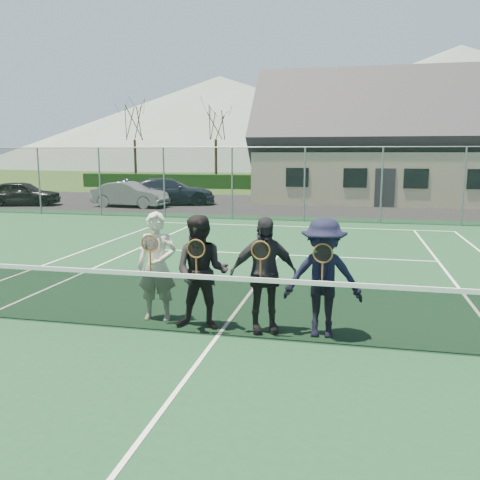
{
  "coord_description": "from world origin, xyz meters",
  "views": [
    {
      "loc": [
        1.92,
        -7.09,
        2.75
      ],
      "look_at": [
        0.01,
        1.5,
        1.25
      ],
      "focal_mm": 38.0,
      "sensor_mm": 36.0,
      "label": 1
    }
  ],
  "objects_px": {
    "car_a": "(22,193)",
    "clubhouse": "(392,132)",
    "car_b": "(130,195)",
    "player_c": "(264,275)",
    "car_c": "(169,192)",
    "player_a": "(157,266)",
    "player_b": "(202,273)",
    "player_d": "(323,278)",
    "tennis_net": "(218,303)"
  },
  "relations": [
    {
      "from": "car_b",
      "to": "player_c",
      "type": "bearing_deg",
      "value": -143.27
    },
    {
      "from": "car_c",
      "to": "player_d",
      "type": "height_order",
      "value": "player_d"
    },
    {
      "from": "player_a",
      "to": "player_d",
      "type": "bearing_deg",
      "value": -4.26
    },
    {
      "from": "car_b",
      "to": "player_d",
      "type": "xyz_separation_m",
      "value": [
        10.87,
        -16.94,
        0.27
      ]
    },
    {
      "from": "clubhouse",
      "to": "car_b",
      "type": "bearing_deg",
      "value": -153.35
    },
    {
      "from": "car_a",
      "to": "tennis_net",
      "type": "relative_size",
      "value": 0.33
    },
    {
      "from": "player_d",
      "to": "clubhouse",
      "type": "bearing_deg",
      "value": 84.04
    },
    {
      "from": "tennis_net",
      "to": "clubhouse",
      "type": "xyz_separation_m",
      "value": [
        4.0,
        24.0,
        3.45
      ]
    },
    {
      "from": "clubhouse",
      "to": "player_a",
      "type": "height_order",
      "value": "clubhouse"
    },
    {
      "from": "car_a",
      "to": "car_b",
      "type": "relative_size",
      "value": 0.98
    },
    {
      "from": "clubhouse",
      "to": "tennis_net",
      "type": "bearing_deg",
      "value": -99.46
    },
    {
      "from": "car_b",
      "to": "player_b",
      "type": "height_order",
      "value": "player_b"
    },
    {
      "from": "car_b",
      "to": "player_d",
      "type": "height_order",
      "value": "player_d"
    },
    {
      "from": "car_a",
      "to": "player_c",
      "type": "xyz_separation_m",
      "value": [
        15.9,
        -16.4,
        0.26
      ]
    },
    {
      "from": "car_c",
      "to": "car_a",
      "type": "bearing_deg",
      "value": 86.69
    },
    {
      "from": "car_a",
      "to": "car_c",
      "type": "relative_size",
      "value": 0.78
    },
    {
      "from": "car_c",
      "to": "player_d",
      "type": "distance_m",
      "value": 20.72
    },
    {
      "from": "car_a",
      "to": "tennis_net",
      "type": "distance_m",
      "value": 22.69
    },
    {
      "from": "player_c",
      "to": "car_b",
      "type": "bearing_deg",
      "value": 120.49
    },
    {
      "from": "tennis_net",
      "to": "player_b",
      "type": "relative_size",
      "value": 6.49
    },
    {
      "from": "tennis_net",
      "to": "player_c",
      "type": "xyz_separation_m",
      "value": [
        0.63,
        0.38,
        0.38
      ]
    },
    {
      "from": "car_a",
      "to": "clubhouse",
      "type": "xyz_separation_m",
      "value": [
        19.28,
        7.22,
        3.33
      ]
    },
    {
      "from": "player_a",
      "to": "player_d",
      "type": "relative_size",
      "value": 1.0
    },
    {
      "from": "player_a",
      "to": "player_d",
      "type": "xyz_separation_m",
      "value": [
        2.71,
        -0.2,
        -0.0
      ]
    },
    {
      "from": "car_b",
      "to": "clubhouse",
      "type": "xyz_separation_m",
      "value": [
        13.34,
        6.69,
        3.34
      ]
    },
    {
      "from": "car_c",
      "to": "player_d",
      "type": "xyz_separation_m",
      "value": [
        9.31,
        -18.51,
        0.21
      ]
    },
    {
      "from": "car_b",
      "to": "car_c",
      "type": "height_order",
      "value": "car_c"
    },
    {
      "from": "player_d",
      "to": "player_c",
      "type": "bearing_deg",
      "value": 178.64
    },
    {
      "from": "player_d",
      "to": "car_b",
      "type": "bearing_deg",
      "value": 122.68
    },
    {
      "from": "car_a",
      "to": "player_b",
      "type": "distance_m",
      "value": 22.24
    },
    {
      "from": "car_a",
      "to": "player_a",
      "type": "relative_size",
      "value": 2.15
    },
    {
      "from": "car_a",
      "to": "player_c",
      "type": "height_order",
      "value": "player_c"
    },
    {
      "from": "player_b",
      "to": "car_c",
      "type": "bearing_deg",
      "value": 111.83
    },
    {
      "from": "car_a",
      "to": "car_c",
      "type": "height_order",
      "value": "car_c"
    },
    {
      "from": "car_c",
      "to": "player_c",
      "type": "xyz_separation_m",
      "value": [
        8.4,
        -18.49,
        0.21
      ]
    },
    {
      "from": "car_a",
      "to": "tennis_net",
      "type": "bearing_deg",
      "value": -153.28
    },
    {
      "from": "player_a",
      "to": "player_c",
      "type": "relative_size",
      "value": 1.0
    },
    {
      "from": "player_b",
      "to": "player_d",
      "type": "relative_size",
      "value": 1.0
    },
    {
      "from": "car_b",
      "to": "car_c",
      "type": "distance_m",
      "value": 2.21
    },
    {
      "from": "player_b",
      "to": "player_c",
      "type": "height_order",
      "value": "same"
    },
    {
      "from": "car_a",
      "to": "tennis_net",
      "type": "height_order",
      "value": "car_a"
    },
    {
      "from": "clubhouse",
      "to": "player_c",
      "type": "distance_m",
      "value": 24.05
    },
    {
      "from": "car_c",
      "to": "clubhouse",
      "type": "bearing_deg",
      "value": -85.33
    },
    {
      "from": "player_a",
      "to": "player_b",
      "type": "distance_m",
      "value": 0.88
    },
    {
      "from": "player_b",
      "to": "player_d",
      "type": "xyz_separation_m",
      "value": [
        1.87,
        0.06,
        -0.0
      ]
    },
    {
      "from": "car_c",
      "to": "player_a",
      "type": "bearing_deg",
      "value": -179.05
    },
    {
      "from": "tennis_net",
      "to": "player_d",
      "type": "height_order",
      "value": "player_d"
    },
    {
      "from": "car_a",
      "to": "player_d",
      "type": "relative_size",
      "value": 2.15
    },
    {
      "from": "car_b",
      "to": "tennis_net",
      "type": "height_order",
      "value": "car_b"
    },
    {
      "from": "tennis_net",
      "to": "player_a",
      "type": "relative_size",
      "value": 6.49
    }
  ]
}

